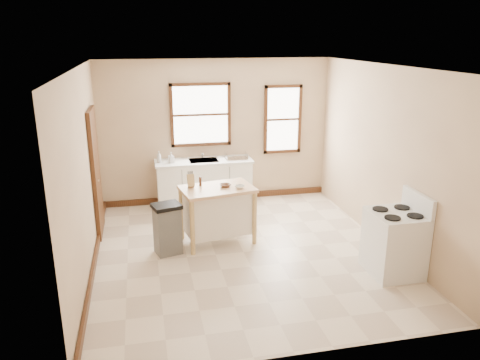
% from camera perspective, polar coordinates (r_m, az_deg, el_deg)
% --- Properties ---
extents(floor, '(5.00, 5.00, 0.00)m').
position_cam_1_polar(floor, '(7.33, 0.45, -8.77)').
color(floor, beige).
rests_on(floor, ground).
extents(ceiling, '(5.00, 5.00, 0.00)m').
position_cam_1_polar(ceiling, '(6.60, 0.51, 13.64)').
color(ceiling, white).
rests_on(ceiling, ground).
extents(wall_back, '(4.50, 0.04, 2.80)m').
position_cam_1_polar(wall_back, '(9.22, -2.93, 5.88)').
color(wall_back, '#CFB388').
rests_on(wall_back, ground).
extents(wall_left, '(0.04, 5.00, 2.80)m').
position_cam_1_polar(wall_left, '(6.73, -18.57, 0.67)').
color(wall_left, '#CFB388').
rests_on(wall_left, ground).
extents(wall_right, '(0.04, 5.00, 2.80)m').
position_cam_1_polar(wall_right, '(7.63, 17.22, 2.70)').
color(wall_right, '#CFB388').
rests_on(wall_right, ground).
extents(window_main, '(1.17, 0.06, 1.22)m').
position_cam_1_polar(window_main, '(9.10, -4.82, 7.93)').
color(window_main, '#3D1E10').
rests_on(window_main, wall_back).
extents(window_side, '(0.77, 0.06, 1.37)m').
position_cam_1_polar(window_side, '(9.47, 5.22, 7.37)').
color(window_side, '#3D1E10').
rests_on(window_side, wall_back).
extents(door_left, '(0.06, 0.90, 2.10)m').
position_cam_1_polar(door_left, '(8.06, -17.15, 0.89)').
color(door_left, '#3D1E10').
rests_on(door_left, ground).
extents(baseboard_back, '(4.50, 0.04, 0.12)m').
position_cam_1_polar(baseboard_back, '(9.55, -2.78, -2.06)').
color(baseboard_back, '#3D1E10').
rests_on(baseboard_back, ground).
extents(baseboard_left, '(0.04, 5.00, 0.12)m').
position_cam_1_polar(baseboard_left, '(7.20, -17.31, -9.58)').
color(baseboard_left, '#3D1E10').
rests_on(baseboard_left, ground).
extents(sink_counter, '(1.86, 0.62, 0.92)m').
position_cam_1_polar(sink_counter, '(9.13, -4.39, -0.37)').
color(sink_counter, white).
rests_on(sink_counter, ground).
extents(faucet, '(0.03, 0.03, 0.22)m').
position_cam_1_polar(faucet, '(9.15, -4.63, 3.37)').
color(faucet, silver).
rests_on(faucet, sink_counter).
extents(soap_bottle_a, '(0.11, 0.11, 0.22)m').
position_cam_1_polar(soap_bottle_a, '(8.90, -9.85, 2.78)').
color(soap_bottle_a, '#B2B2B2').
rests_on(soap_bottle_a, sink_counter).
extents(soap_bottle_b, '(0.12, 0.12, 0.20)m').
position_cam_1_polar(soap_bottle_b, '(8.88, -8.39, 2.74)').
color(soap_bottle_b, '#B2B2B2').
rests_on(soap_bottle_b, sink_counter).
extents(dish_rack, '(0.43, 0.32, 0.11)m').
position_cam_1_polar(dish_rack, '(9.04, -0.45, 2.90)').
color(dish_rack, silver).
rests_on(dish_rack, sink_counter).
extents(kitchen_island, '(1.23, 0.90, 0.92)m').
position_cam_1_polar(kitchen_island, '(7.52, -2.75, -4.26)').
color(kitchen_island, '#E4BA86').
rests_on(kitchen_island, ground).
extents(knife_block, '(0.11, 0.11, 0.20)m').
position_cam_1_polar(knife_block, '(7.40, -6.03, -0.11)').
color(knife_block, tan).
rests_on(knife_block, kitchen_island).
extents(pepper_grinder, '(0.05, 0.05, 0.15)m').
position_cam_1_polar(pepper_grinder, '(7.44, -4.86, -0.17)').
color(pepper_grinder, '#442412').
rests_on(pepper_grinder, kitchen_island).
extents(bowl_a, '(0.19, 0.19, 0.04)m').
position_cam_1_polar(bowl_a, '(7.40, -1.87, -0.66)').
color(bowl_a, brown).
rests_on(bowl_a, kitchen_island).
extents(bowl_b, '(0.21, 0.21, 0.04)m').
position_cam_1_polar(bowl_b, '(7.39, -1.71, -0.69)').
color(bowl_b, brown).
rests_on(bowl_b, kitchen_island).
extents(bowl_c, '(0.20, 0.20, 0.05)m').
position_cam_1_polar(bowl_c, '(7.32, -0.02, -0.84)').
color(bowl_c, silver).
rests_on(bowl_c, kitchen_island).
extents(trash_bin, '(0.49, 0.44, 0.80)m').
position_cam_1_polar(trash_bin, '(7.23, -8.83, -5.90)').
color(trash_bin, '#60605E').
rests_on(trash_bin, ground).
extents(gas_stove, '(0.72, 0.73, 1.17)m').
position_cam_1_polar(gas_stove, '(6.85, 18.38, -6.29)').
color(gas_stove, white).
rests_on(gas_stove, ground).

